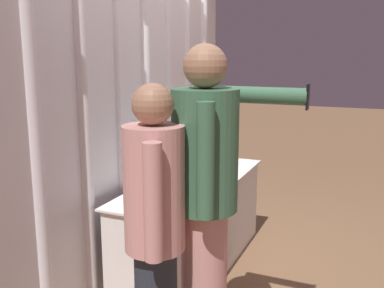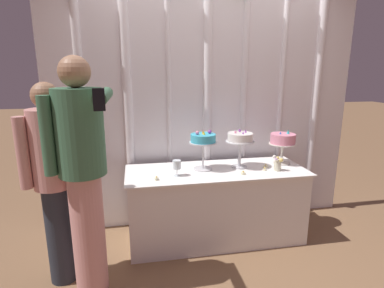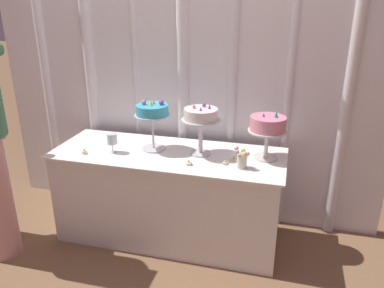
# 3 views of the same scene
# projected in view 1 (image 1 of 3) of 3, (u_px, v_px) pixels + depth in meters

# --- Properties ---
(ground_plane) EXTENTS (24.00, 24.00, 0.00)m
(ground_plane) POSITION_uv_depth(u_px,v_px,m) (205.00, 267.00, 3.62)
(ground_plane) COLOR #846042
(draped_curtain) EXTENTS (3.25, 0.15, 2.78)m
(draped_curtain) POSITION_uv_depth(u_px,v_px,m) (143.00, 90.00, 3.53)
(draped_curtain) COLOR white
(draped_curtain) RESTS_ON ground_plane
(cake_table) EXTENTS (1.74, 0.65, 0.73)m
(cake_table) POSITION_uv_depth(u_px,v_px,m) (193.00, 223.00, 3.58)
(cake_table) COLOR white
(cake_table) RESTS_ON ground_plane
(cake_display_leftmost) EXTENTS (0.27, 0.27, 0.39)m
(cake_display_leftmost) POSITION_uv_depth(u_px,v_px,m) (182.00, 148.00, 3.35)
(cake_display_leftmost) COLOR silver
(cake_display_leftmost) RESTS_ON cake_table
(cake_display_center) EXTENTS (0.28, 0.28, 0.38)m
(cake_display_center) POSITION_uv_depth(u_px,v_px,m) (201.00, 140.00, 3.69)
(cake_display_center) COLOR silver
(cake_display_center) RESTS_ON cake_table
(cake_display_rightmost) EXTENTS (0.27, 0.27, 0.36)m
(cake_display_rightmost) POSITION_uv_depth(u_px,v_px,m) (215.00, 135.00, 4.13)
(cake_display_rightmost) COLOR silver
(cake_display_rightmost) RESTS_ON cake_table
(wine_glass) EXTENTS (0.08, 0.08, 0.15)m
(wine_glass) POSITION_uv_depth(u_px,v_px,m) (184.00, 182.00, 3.09)
(wine_glass) COLOR silver
(wine_glass) RESTS_ON cake_table
(flower_vase) EXTENTS (0.11, 0.08, 0.16)m
(flower_vase) POSITION_uv_depth(u_px,v_px,m) (232.00, 158.00, 3.96)
(flower_vase) COLOR beige
(flower_vase) RESTS_ON cake_table
(tealight_far_left) EXTENTS (0.04, 0.04, 0.04)m
(tealight_far_left) POSITION_uv_depth(u_px,v_px,m) (184.00, 205.00, 2.91)
(tealight_far_left) COLOR beige
(tealight_far_left) RESTS_ON cake_table
(tealight_near_left) EXTENTS (0.05, 0.05, 0.04)m
(tealight_near_left) POSITION_uv_depth(u_px,v_px,m) (223.00, 175.00, 3.63)
(tealight_near_left) COLOR beige
(tealight_near_left) RESTS_ON cake_table
(tealight_near_right) EXTENTS (0.04, 0.04, 0.03)m
(tealight_near_right) POSITION_uv_depth(u_px,v_px,m) (224.00, 167.00, 3.88)
(tealight_near_right) COLOR beige
(tealight_near_right) RESTS_ON cake_table
(tealight_far_right) EXTENTS (0.05, 0.05, 0.03)m
(tealight_far_right) POSITION_uv_depth(u_px,v_px,m) (217.00, 165.00, 3.95)
(tealight_far_right) COLOR beige
(tealight_far_right) RESTS_ON cake_table
(guest_girl_blue_dress) EXTENTS (0.47, 0.68, 1.76)m
(guest_girl_blue_dress) POSITION_uv_depth(u_px,v_px,m) (206.00, 202.00, 2.23)
(guest_girl_blue_dress) COLOR #D6938E
(guest_girl_blue_dress) RESTS_ON ground_plane
(guest_man_pink_jacket) EXTENTS (0.42, 0.39, 1.59)m
(guest_man_pink_jacket) POSITION_uv_depth(u_px,v_px,m) (155.00, 233.00, 2.09)
(guest_man_pink_jacket) COLOR #282D38
(guest_man_pink_jacket) RESTS_ON ground_plane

